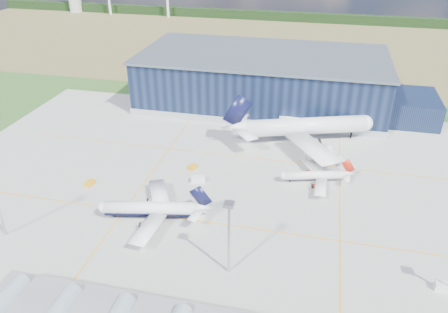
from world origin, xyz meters
TOP-DOWN VIEW (x-y plane):
  - ground at (0.00, 0.00)m, footprint 600.00×600.00m
  - apron at (0.00, 10.00)m, footprint 220.00×160.00m
  - farmland at (0.00, 220.00)m, footprint 600.00×220.00m
  - treeline at (0.00, 300.00)m, footprint 600.00×8.00m
  - hangar at (2.81, 94.80)m, footprint 145.00×62.00m
  - light_mast_center at (10.00, -30.00)m, footprint 2.60×2.60m
  - airliner_navy at (-19.85, -12.00)m, footprint 43.98×43.34m
  - airliner_red at (30.39, 22.00)m, footprint 34.04×33.61m
  - airliner_widebody at (24.85, 55.00)m, footprint 84.85×83.96m
  - gse_tug_a at (-48.72, 1.60)m, footprint 3.15×4.24m
  - gse_van_a at (-10.89, 12.59)m, footprint 5.57×3.65m
  - gse_cart_a at (35.98, 48.33)m, footprint 2.74×3.53m
  - gse_van_b at (40.02, 37.72)m, footprint 4.48×5.47m
  - gse_tug_c at (-15.58, 20.99)m, footprint 3.54×4.21m
  - gse_cart_b at (27.16, 42.16)m, footprint 3.05×3.11m
  - gse_van_c at (66.44, -24.03)m, footprint 4.80×2.46m
  - airstair at (-3.66, -5.59)m, footprint 3.29×5.81m
  - car_b at (-11.46, -48.00)m, footprint 3.36×2.12m

SIDE VIEW (x-z plane):
  - ground at x=0.00m, z-range 0.00..0.00m
  - farmland at x=0.00m, z-range -0.01..0.01m
  - apron at x=0.00m, z-range -0.01..0.07m
  - car_b at x=-11.46m, z-range 0.00..1.05m
  - gse_cart_b at x=27.16m, z-range 0.00..1.13m
  - gse_cart_a at x=35.98m, z-range 0.00..1.36m
  - gse_tug_c at x=-15.58m, z-range 0.00..1.58m
  - gse_tug_a at x=-48.72m, z-range 0.00..1.58m
  - gse_van_a at x=-10.89m, z-range 0.00..2.24m
  - gse_van_c at x=66.44m, z-range 0.00..2.26m
  - gse_van_b at x=40.02m, z-range 0.00..2.29m
  - airstair at x=-3.66m, z-range 0.00..3.50m
  - treeline at x=0.00m, z-range 0.00..8.00m
  - airliner_red at x=30.39m, z-range 0.00..9.11m
  - airliner_navy at x=-19.85m, z-range 0.00..12.25m
  - airliner_widebody at x=24.85m, z-range 0.00..21.83m
  - hangar at x=2.81m, z-range -1.43..24.67m
  - light_mast_center at x=10.00m, z-range 3.93..26.93m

